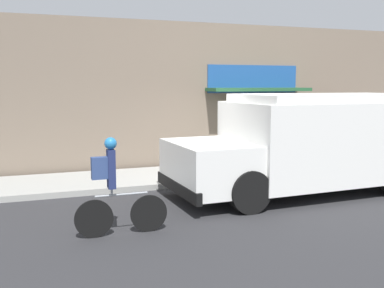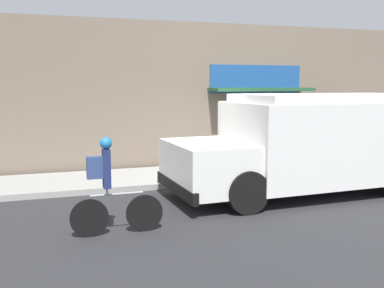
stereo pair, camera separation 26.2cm
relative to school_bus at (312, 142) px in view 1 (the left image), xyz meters
name	(u,v)px [view 1 (the left image)]	position (x,y,z in m)	size (l,w,h in m)	color
ground_plane	(229,184)	(-1.48, 1.37, -1.19)	(70.00, 70.00, 0.00)	#2B2B2D
sidewalk	(212,173)	(-1.48, 2.50, -1.12)	(28.00, 2.27, 0.14)	#999993
storefront	(197,96)	(-1.42, 3.85, 0.97)	(14.50, 1.03, 4.30)	#756656
school_bus	(312,142)	(0.00, 0.00, 0.00)	(6.17, 2.91, 2.28)	white
cyclist	(114,188)	(-4.88, -1.50, -0.39)	(1.56, 0.20, 1.66)	black
trash_bin	(282,146)	(1.16, 3.22, -0.56)	(0.56, 0.56, 0.97)	#38383D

